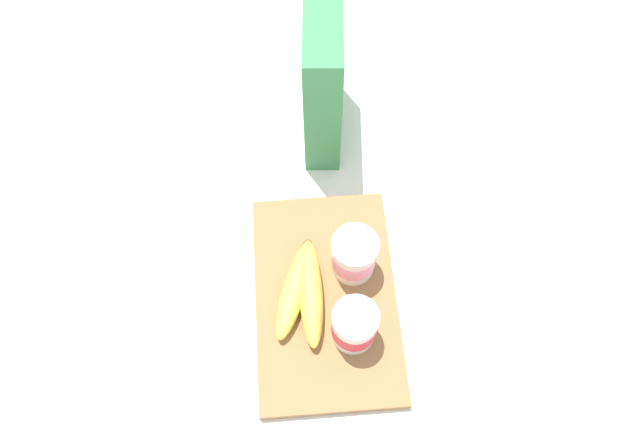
% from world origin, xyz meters
% --- Properties ---
extents(ground_plane, '(2.40, 2.40, 0.00)m').
position_xyz_m(ground_plane, '(0.00, 0.00, 0.00)').
color(ground_plane, silver).
extents(cutting_board, '(0.34, 0.21, 0.02)m').
position_xyz_m(cutting_board, '(0.00, 0.00, 0.01)').
color(cutting_board, olive).
rests_on(cutting_board, ground_plane).
extents(cereal_box, '(0.20, 0.07, 0.26)m').
position_xyz_m(cereal_box, '(-0.33, 0.02, 0.13)').
color(cereal_box, '#38844C').
rests_on(cereal_box, ground_plane).
extents(yogurt_cup_front, '(0.07, 0.07, 0.08)m').
position_xyz_m(yogurt_cup_front, '(-0.04, 0.05, 0.06)').
color(yogurt_cup_front, white).
rests_on(yogurt_cup_front, cutting_board).
extents(yogurt_cup_back, '(0.07, 0.07, 0.08)m').
position_xyz_m(yogurt_cup_back, '(0.06, 0.04, 0.06)').
color(yogurt_cup_back, white).
rests_on(yogurt_cup_back, cutting_board).
extents(banana_bunch, '(0.18, 0.09, 0.04)m').
position_xyz_m(banana_bunch, '(-0.00, -0.03, 0.04)').
color(banana_bunch, yellow).
rests_on(banana_bunch, cutting_board).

